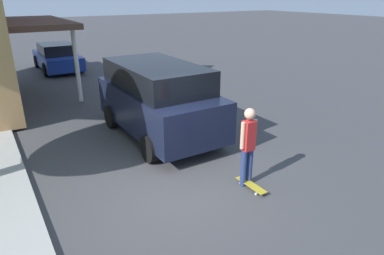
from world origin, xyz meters
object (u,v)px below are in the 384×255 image
skateboarder (248,143)px  skateboard (251,185)px  suv_parked (158,98)px  car_down_street (57,57)px

skateboarder → skateboard: bearing=-92.0°
suv_parked → skateboarder: 3.56m
car_down_street → skateboard: car_down_street is taller
suv_parked → skateboard: bearing=-85.3°
skateboarder → skateboard: (-0.01, -0.19, -0.91)m
skateboard → car_down_street: bearing=93.0°
suv_parked → car_down_street: suv_parked is taller
suv_parked → skateboarder: bearing=-85.0°
car_down_street → skateboarder: (0.80, -14.77, 0.30)m
skateboard → suv_parked: bearing=94.7°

